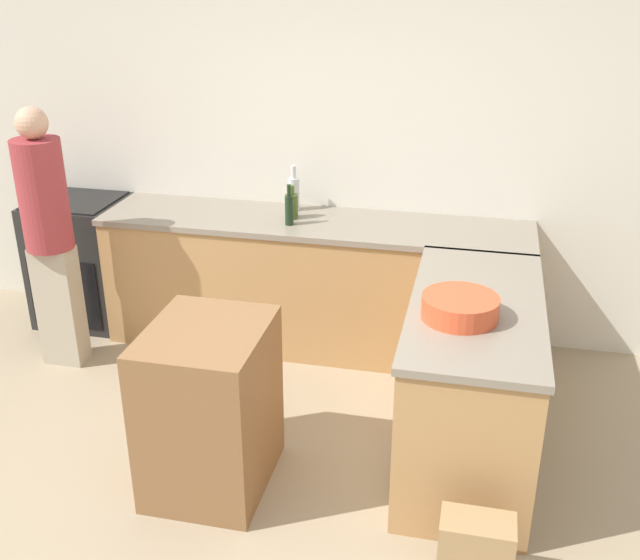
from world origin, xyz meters
name	(u,v)px	position (x,y,z in m)	size (l,w,h in m)	color
ground_plane	(229,519)	(0.00, 0.00, 0.00)	(14.00, 14.00, 0.00)	tan
wall_back	(325,148)	(0.00, 2.24, 1.35)	(8.00, 0.06, 2.70)	silver
counter_back	(314,283)	(0.00, 1.89, 0.47)	(2.93, 0.67, 0.94)	tan
counter_peninsula	(470,380)	(1.12, 0.82, 0.47)	(0.69, 1.52, 0.94)	tan
range_oven	(83,260)	(-1.79, 1.91, 0.47)	(0.64, 0.61, 0.95)	black
island_table	(210,408)	(-0.18, 0.28, 0.45)	(0.58, 0.71, 0.90)	brown
mixing_bowl	(460,307)	(1.04, 0.63, 0.99)	(0.38, 0.38, 0.11)	#DB512D
olive_oil_bottle	(292,205)	(-0.16, 1.90, 1.03)	(0.09, 0.09, 0.23)	#475B1E
wine_bottle_dark	(289,209)	(-0.14, 1.77, 1.05)	(0.06, 0.06, 0.28)	black
vinegar_bottle_clear	(294,193)	(-0.19, 2.08, 1.06)	(0.08, 0.08, 0.32)	silver
person_by_range	(48,230)	(-1.61, 1.26, 0.96)	(0.31, 0.31, 1.75)	#ADA38E
paper_bag	(475,555)	(1.20, -0.18, 0.19)	(0.32, 0.19, 0.38)	#A88456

